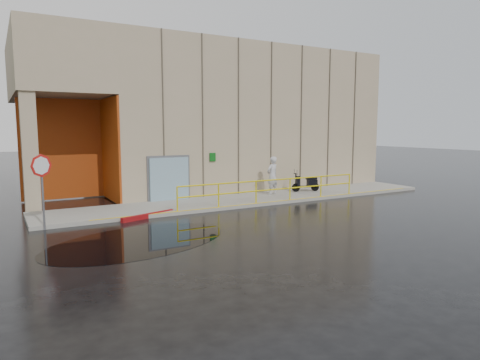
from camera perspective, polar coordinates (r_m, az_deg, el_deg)
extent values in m
plane|color=black|center=(15.17, -2.15, -6.52)|extent=(120.00, 120.00, 0.00)
cube|color=gray|center=(20.93, 1.81, -2.56)|extent=(20.00, 3.00, 0.15)
cube|color=tan|center=(27.28, -1.79, 7.93)|extent=(16.00, 10.00, 8.00)
cube|color=tan|center=(24.41, -23.62, 13.36)|extent=(4.00, 10.00, 3.00)
cube|color=tan|center=(19.53, -26.21, 3.21)|extent=(0.60, 0.60, 5.00)
cube|color=#AB440F|center=(22.76, -22.71, 3.82)|extent=(3.80, 0.15, 4.90)
cube|color=#AB440F|center=(21.38, -16.91, 3.88)|extent=(0.10, 3.50, 4.90)
cube|color=#85A3B6|center=(20.35, -9.39, 0.14)|extent=(1.90, 0.10, 2.00)
cube|color=slate|center=(20.42, -9.47, 0.16)|extent=(2.10, 0.06, 2.20)
cube|color=#0C5414|center=(21.23, -3.67, 3.07)|extent=(0.32, 0.04, 0.42)
cylinder|color=yellow|center=(19.79, 4.49, 0.02)|extent=(9.50, 0.06, 0.06)
cylinder|color=yellow|center=(19.85, 4.48, -1.27)|extent=(9.50, 0.06, 0.06)
imported|color=#BABABF|center=(21.90, 4.33, 0.60)|extent=(0.81, 0.65, 1.94)
cylinder|color=black|center=(22.98, 7.46, -1.02)|extent=(0.45, 0.20, 0.44)
cylinder|color=black|center=(23.41, 9.97, -0.92)|extent=(0.45, 0.20, 0.44)
cylinder|color=slate|center=(16.27, -24.79, -2.10)|extent=(0.07, 0.07, 2.30)
cylinder|color=red|center=(16.12, -24.98, 1.75)|extent=(0.71, 0.44, 0.80)
cylinder|color=white|center=(16.09, -24.97, 1.74)|extent=(0.55, 0.33, 0.63)
cube|color=maroon|center=(17.29, -12.14, -4.69)|extent=(2.33, 0.93, 0.18)
cube|color=black|center=(13.92, -13.35, -7.92)|extent=(6.92, 5.28, 0.01)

